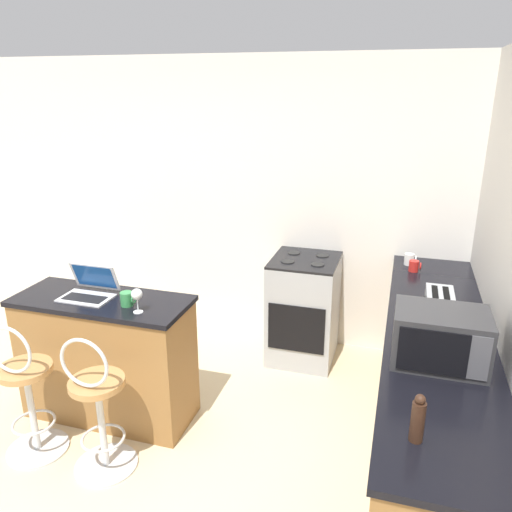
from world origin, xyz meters
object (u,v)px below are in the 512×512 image
object	(u,v)px
mug_white	(410,259)
microwave	(440,338)
stove_range	(304,309)
wine_glass_tall	(137,295)
bar_stool_near	(27,394)
laptop	(90,288)
toaster	(439,305)
mug_red	(414,266)
bar_stool_far	(98,408)
mug_green	(127,299)
pepper_mill	(418,419)

from	to	relation	value
mug_white	microwave	bearing A→B (deg)	-84.16
stove_range	microwave	bearing A→B (deg)	-55.10
wine_glass_tall	mug_white	bearing A→B (deg)	40.88
bar_stool_near	stove_range	bearing A→B (deg)	50.19
laptop	wine_glass_tall	bearing A→B (deg)	-17.72
toaster	mug_red	distance (m)	0.83
mug_red	bar_stool_far	bearing A→B (deg)	-136.73
laptop	mug_red	world-z (taller)	laptop
bar_stool_near	mug_white	xyz separation A→B (m)	(2.31, 1.86, 0.53)
bar_stool_near	bar_stool_far	world-z (taller)	same
toaster	mug_green	size ratio (longest dim) A/B	2.98
bar_stool_near	mug_green	xyz separation A→B (m)	(0.50, 0.47, 0.53)
pepper_mill	stove_range	bearing A→B (deg)	112.83
bar_stool_far	microwave	distance (m)	2.06
mug_white	pepper_mill	bearing A→B (deg)	-88.82
bar_stool_near	pepper_mill	world-z (taller)	pepper_mill
bar_stool_far	laptop	size ratio (longest dim) A/B	2.76
mug_white	bar_stool_near	bearing A→B (deg)	-141.19
mug_green	bar_stool_near	bearing A→B (deg)	-136.81
mug_red	laptop	bearing A→B (deg)	-151.84
wine_glass_tall	toaster	bearing A→B (deg)	14.81
bar_stool_far	mug_red	bearing A→B (deg)	43.27
bar_stool_near	laptop	size ratio (longest dim) A/B	2.76
toaster	mug_green	distance (m)	2.03
bar_stool_near	toaster	distance (m)	2.71
toaster	bar_stool_near	bearing A→B (deg)	-160.29
toaster	microwave	bearing A→B (deg)	-92.53
pepper_mill	mug_green	size ratio (longest dim) A/B	2.19
microwave	pepper_mill	size ratio (longest dim) A/B	2.17
laptop	mug_white	xyz separation A→B (m)	(2.14, 1.31, -0.01)
mug_red	microwave	bearing A→B (deg)	-85.06
bar_stool_near	laptop	bearing A→B (deg)	73.00
mug_red	pepper_mill	bearing A→B (deg)	-89.76
stove_range	mug_white	distance (m)	1.00
mug_white	mug_green	size ratio (longest dim) A/B	0.95
bar_stool_far	mug_red	size ratio (longest dim) A/B	10.29
bar_stool_far	mug_white	bearing A→B (deg)	46.20
pepper_mill	mug_red	bearing A→B (deg)	90.24
mug_green	wine_glass_tall	distance (m)	0.16
pepper_mill	mug_white	bearing A→B (deg)	91.18
microwave	bar_stool_far	bearing A→B (deg)	-170.98
laptop	wine_glass_tall	world-z (taller)	laptop
toaster	pepper_mill	xyz separation A→B (m)	(-0.14, -1.27, 0.02)
bar_stool_near	stove_range	size ratio (longest dim) A/B	1.03
pepper_mill	bar_stool_near	bearing A→B (deg)	170.97
bar_stool_near	wine_glass_tall	world-z (taller)	wine_glass_tall
mug_white	mug_red	distance (m)	0.15
mug_red	mug_green	distance (m)	2.22
bar_stool_near	mug_green	world-z (taller)	mug_green
laptop	mug_white	size ratio (longest dim) A/B	3.68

